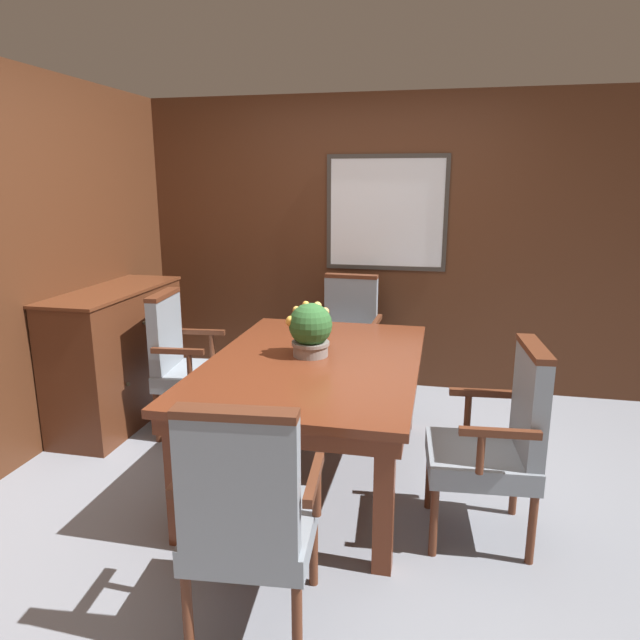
# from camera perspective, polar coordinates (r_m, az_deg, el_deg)

# --- Properties ---
(ground_plane) EXTENTS (14.00, 14.00, 0.00)m
(ground_plane) POSITION_cam_1_polar(r_m,az_deg,el_deg) (3.52, -0.76, -16.15)
(ground_plane) COLOR gray
(wall_back) EXTENTS (7.20, 0.08, 2.45)m
(wall_back) POSITION_cam_1_polar(r_m,az_deg,el_deg) (4.93, 4.16, 7.57)
(wall_back) COLOR #4C2816
(wall_back) RESTS_ON ground_plane
(wall_left) EXTENTS (0.06, 7.20, 2.45)m
(wall_left) POSITION_cam_1_polar(r_m,az_deg,el_deg) (3.97, -28.49, 4.40)
(wall_left) COLOR #4C2816
(wall_left) RESTS_ON ground_plane
(dining_table) EXTENTS (1.21, 1.83, 0.74)m
(dining_table) POSITION_cam_1_polar(r_m,az_deg,el_deg) (3.38, -0.54, -5.38)
(dining_table) COLOR maroon
(dining_table) RESTS_ON ground_plane
(chair_head_far) EXTENTS (0.54, 0.53, 1.01)m
(chair_head_far) POSITION_cam_1_polar(r_m,az_deg,el_deg) (4.67, 2.76, -1.44)
(chair_head_far) COLOR #562B19
(chair_head_far) RESTS_ON ground_plane
(chair_left_far) EXTENTS (0.56, 0.56, 1.01)m
(chair_left_far) POSITION_cam_1_polar(r_m,az_deg,el_deg) (4.13, -13.36, -3.85)
(chair_left_far) COLOR #562B19
(chair_left_far) RESTS_ON ground_plane
(chair_right_near) EXTENTS (0.55, 0.56, 1.01)m
(chair_right_near) POSITION_cam_1_polar(r_m,az_deg,el_deg) (2.98, 17.43, -11.17)
(chair_right_near) COLOR #562B19
(chair_right_near) RESTS_ON ground_plane
(chair_head_near) EXTENTS (0.56, 0.55, 1.01)m
(chair_head_near) POSITION_cam_1_polar(r_m,az_deg,el_deg) (2.29, -7.19, -18.59)
(chair_head_near) COLOR #562B19
(chair_head_near) RESTS_ON ground_plane
(potted_plant) EXTENTS (0.27, 0.26, 0.33)m
(potted_plant) POSITION_cam_1_polar(r_m,az_deg,el_deg) (3.37, -0.98, -0.91)
(potted_plant) COLOR gray
(potted_plant) RESTS_ON dining_table
(sideboard_cabinet) EXTENTS (0.48, 1.25, 1.00)m
(sideboard_cabinet) POSITION_cam_1_polar(r_m,az_deg,el_deg) (4.48, -19.53, -3.36)
(sideboard_cabinet) COLOR #512816
(sideboard_cabinet) RESTS_ON ground_plane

